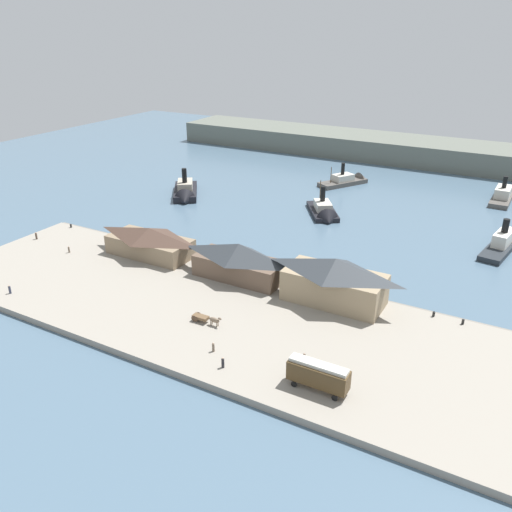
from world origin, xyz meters
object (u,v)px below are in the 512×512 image
(ferry_shed_customs_shed, at_px, (150,241))
(ferry_shed_central_terminal, at_px, (239,261))
(ferry_departing_north, at_px, (185,192))
(mooring_post_west, at_px, (434,314))
(pedestrian_near_west_shed, at_px, (69,250))
(pedestrian_walking_east, at_px, (10,290))
(pedestrian_by_tram, at_px, (213,347))
(mooring_post_center_west, at_px, (463,322))
(horse_cart, at_px, (206,318))
(ferry_outer_harbor, at_px, (503,194))
(ferry_moored_west, at_px, (506,240))
(street_tram, at_px, (318,374))
(ferry_shed_east_terminal, at_px, (335,280))
(pedestrian_at_waters_edge, at_px, (223,363))
(ferry_near_quay, at_px, (348,180))
(ferry_mid_harbor, at_px, (324,213))
(mooring_post_east, at_px, (71,226))
(pedestrian_near_cart, at_px, (304,358))

(ferry_shed_customs_shed, distance_m, ferry_shed_central_terminal, 22.79)
(ferry_shed_customs_shed, bearing_deg, ferry_departing_north, 116.79)
(mooring_post_west, bearing_deg, pedestrian_near_west_shed, -171.65)
(pedestrian_walking_east, relative_size, pedestrian_by_tram, 1.08)
(mooring_post_west, distance_m, mooring_post_center_west, 4.89)
(ferry_shed_customs_shed, relative_size, horse_cart, 3.37)
(mooring_post_west, bearing_deg, ferry_departing_north, 155.26)
(ferry_outer_harbor, height_order, ferry_moored_west, ferry_outer_harbor)
(street_tram, bearing_deg, pedestrian_near_west_shed, 165.87)
(ferry_shed_east_terminal, bearing_deg, ferry_moored_west, 62.70)
(pedestrian_by_tram, xyz_separation_m, pedestrian_near_west_shed, (-49.18, 16.32, -0.03))
(mooring_post_west, bearing_deg, street_tram, -109.28)
(horse_cart, height_order, ferry_outer_harbor, ferry_outer_harbor)
(pedestrian_near_west_shed, xyz_separation_m, ferry_outer_harbor, (79.45, 93.11, -0.49))
(street_tram, relative_size, ferry_outer_harbor, 0.45)
(ferry_shed_east_terminal, bearing_deg, pedestrian_at_waters_edge, -104.18)
(street_tram, bearing_deg, ferry_moored_west, 76.68)
(ferry_departing_north, relative_size, ferry_moored_west, 0.80)
(pedestrian_near_west_shed, height_order, ferry_near_quay, ferry_near_quay)
(ferry_departing_north, bearing_deg, ferry_outer_harbor, 28.27)
(ferry_shed_customs_shed, bearing_deg, ferry_outer_harbor, 53.61)
(ferry_shed_east_terminal, bearing_deg, ferry_near_quay, 108.20)
(ferry_shed_customs_shed, relative_size, ferry_shed_east_terminal, 1.05)
(pedestrian_walking_east, bearing_deg, ferry_shed_central_terminal, 38.09)
(horse_cart, height_order, mooring_post_west, horse_cart)
(ferry_shed_east_terminal, xyz_separation_m, ferry_departing_north, (-63.28, 40.57, -4.07))
(ferry_outer_harbor, bearing_deg, horse_cart, -109.27)
(pedestrian_near_west_shed, xyz_separation_m, ferry_near_quay, (33.86, 85.78, -0.74))
(ferry_shed_east_terminal, distance_m, street_tram, 25.79)
(ferry_departing_north, height_order, ferry_outer_harbor, ferry_departing_north)
(pedestrian_walking_east, distance_m, ferry_outer_harbor, 134.61)
(ferry_outer_harbor, xyz_separation_m, ferry_mid_harbor, (-40.27, -40.38, -0.31))
(ferry_shed_customs_shed, xyz_separation_m, pedestrian_walking_east, (-11.50, -27.05, -2.41))
(ferry_shed_customs_shed, bearing_deg, horse_cart, -33.63)
(street_tram, height_order, ferry_moored_west, ferry_moored_west)
(ferry_shed_central_terminal, distance_m, mooring_post_east, 51.30)
(horse_cart, xyz_separation_m, ferry_near_quay, (-9.58, 95.68, -0.97))
(ferry_moored_west, bearing_deg, horse_cart, -121.91)
(mooring_post_center_west, distance_m, ferry_departing_north, 93.18)
(ferry_shed_central_terminal, relative_size, mooring_post_center_west, 20.33)
(horse_cart, bearing_deg, pedestrian_by_tram, -48.17)
(pedestrian_near_cart, relative_size, mooring_post_east, 1.81)
(ferry_mid_harbor, bearing_deg, ferry_near_quay, 99.15)
(ferry_outer_harbor, bearing_deg, pedestrian_walking_east, -123.50)
(ferry_departing_north, xyz_separation_m, ferry_outer_harbor, (83.22, 44.75, -0.08))
(mooring_post_east, bearing_deg, ferry_shed_customs_shed, -6.84)
(ferry_outer_harbor, relative_size, ferry_moored_west, 0.81)
(ferry_shed_customs_shed, bearing_deg, pedestrian_near_west_shed, -154.59)
(pedestrian_near_cart, xyz_separation_m, mooring_post_center_west, (18.97, 23.12, -0.29))
(street_tram, xyz_separation_m, ferry_departing_north, (-70.68, 65.21, -2.19))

